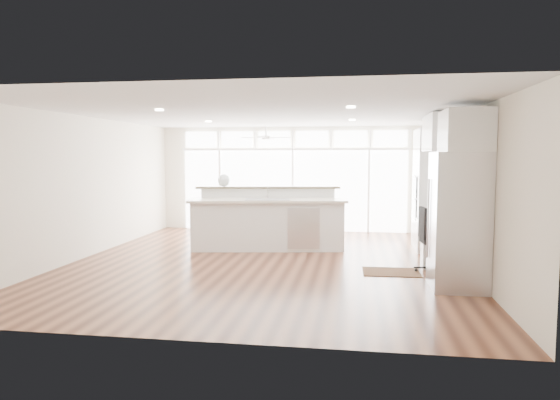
# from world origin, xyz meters

# --- Properties ---
(floor) EXTENTS (7.00, 8.00, 0.02)m
(floor) POSITION_xyz_m (0.00, 0.00, -0.01)
(floor) COLOR #492416
(floor) RESTS_ON ground
(ceiling) EXTENTS (7.00, 8.00, 0.02)m
(ceiling) POSITION_xyz_m (0.00, 0.00, 2.70)
(ceiling) COLOR silver
(ceiling) RESTS_ON wall_back
(wall_back) EXTENTS (7.00, 0.04, 2.70)m
(wall_back) POSITION_xyz_m (0.00, 4.00, 1.35)
(wall_back) COLOR silver
(wall_back) RESTS_ON floor
(wall_front) EXTENTS (7.00, 0.04, 2.70)m
(wall_front) POSITION_xyz_m (0.00, -4.00, 1.35)
(wall_front) COLOR silver
(wall_front) RESTS_ON floor
(wall_left) EXTENTS (0.04, 8.00, 2.70)m
(wall_left) POSITION_xyz_m (-3.50, 0.00, 1.35)
(wall_left) COLOR silver
(wall_left) RESTS_ON floor
(wall_right) EXTENTS (0.04, 8.00, 2.70)m
(wall_right) POSITION_xyz_m (3.50, 0.00, 1.35)
(wall_right) COLOR silver
(wall_right) RESTS_ON floor
(glass_wall) EXTENTS (5.80, 0.06, 2.08)m
(glass_wall) POSITION_xyz_m (0.00, 3.94, 1.05)
(glass_wall) COLOR white
(glass_wall) RESTS_ON wall_back
(transom_row) EXTENTS (5.90, 0.06, 0.40)m
(transom_row) POSITION_xyz_m (0.00, 3.94, 2.38)
(transom_row) COLOR white
(transom_row) RESTS_ON wall_back
(desk_window) EXTENTS (0.04, 0.85, 0.85)m
(desk_window) POSITION_xyz_m (3.46, 0.30, 1.55)
(desk_window) COLOR white
(desk_window) RESTS_ON wall_right
(ceiling_fan) EXTENTS (1.16, 1.16, 0.32)m
(ceiling_fan) POSITION_xyz_m (-0.50, 2.80, 2.48)
(ceiling_fan) COLOR white
(ceiling_fan) RESTS_ON ceiling
(recessed_lights) EXTENTS (3.40, 3.00, 0.02)m
(recessed_lights) POSITION_xyz_m (0.00, 0.20, 2.68)
(recessed_lights) COLOR white
(recessed_lights) RESTS_ON ceiling
(oven_cabinet) EXTENTS (0.64, 1.20, 2.50)m
(oven_cabinet) POSITION_xyz_m (3.17, 1.80, 1.25)
(oven_cabinet) COLOR white
(oven_cabinet) RESTS_ON floor
(desk_nook) EXTENTS (0.72, 1.30, 0.76)m
(desk_nook) POSITION_xyz_m (3.13, 0.30, 0.38)
(desk_nook) COLOR white
(desk_nook) RESTS_ON floor
(upper_cabinets) EXTENTS (0.64, 1.30, 0.64)m
(upper_cabinets) POSITION_xyz_m (3.17, 0.30, 2.35)
(upper_cabinets) COLOR white
(upper_cabinets) RESTS_ON wall_right
(refrigerator) EXTENTS (0.76, 0.90, 2.00)m
(refrigerator) POSITION_xyz_m (3.11, -1.35, 1.00)
(refrigerator) COLOR silver
(refrigerator) RESTS_ON floor
(fridge_cabinet) EXTENTS (0.64, 0.90, 0.60)m
(fridge_cabinet) POSITION_xyz_m (3.17, -1.35, 2.30)
(fridge_cabinet) COLOR white
(fridge_cabinet) RESTS_ON wall_right
(framed_photos) EXTENTS (0.06, 0.22, 0.80)m
(framed_photos) POSITION_xyz_m (3.46, 0.92, 1.40)
(framed_photos) COLOR black
(framed_photos) RESTS_ON wall_right
(kitchen_island) EXTENTS (3.40, 1.72, 1.29)m
(kitchen_island) POSITION_xyz_m (-0.19, 1.30, 0.64)
(kitchen_island) COLOR white
(kitchen_island) RESTS_ON floor
(rug) EXTENTS (0.95, 0.70, 0.01)m
(rug) POSITION_xyz_m (2.22, -0.50, 0.01)
(rug) COLOR #351E11
(rug) RESTS_ON floor
(office_chair) EXTENTS (0.62, 0.58, 1.08)m
(office_chair) POSITION_xyz_m (2.94, -0.36, 0.54)
(office_chair) COLOR black
(office_chair) RESTS_ON floor
(fishbowl) EXTENTS (0.28, 0.28, 0.27)m
(fishbowl) POSITION_xyz_m (-1.19, 1.54, 1.42)
(fishbowl) COLOR white
(fishbowl) RESTS_ON kitchen_island
(monitor) EXTENTS (0.13, 0.54, 0.45)m
(monitor) POSITION_xyz_m (3.05, 0.30, 0.98)
(monitor) COLOR black
(monitor) RESTS_ON desk_nook
(keyboard) EXTENTS (0.14, 0.36, 0.02)m
(keyboard) POSITION_xyz_m (2.88, 0.30, 0.77)
(keyboard) COLOR silver
(keyboard) RESTS_ON desk_nook
(potted_plant) EXTENTS (0.27, 0.30, 0.23)m
(potted_plant) POSITION_xyz_m (3.17, 1.80, 2.61)
(potted_plant) COLOR #254E21
(potted_plant) RESTS_ON oven_cabinet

